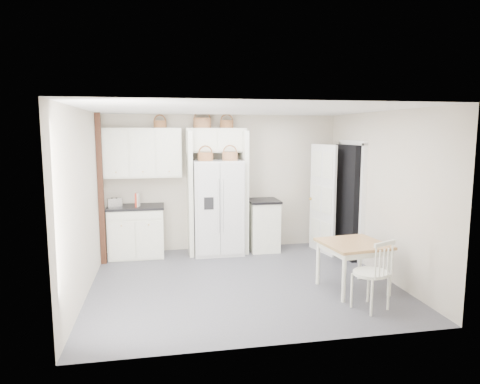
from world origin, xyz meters
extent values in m
plane|color=#47474E|center=(0.00, 0.00, 0.00)|extent=(4.50, 4.50, 0.00)
plane|color=white|center=(0.00, 0.00, 2.60)|extent=(4.50, 4.50, 0.00)
plane|color=beige|center=(0.00, 2.00, 1.30)|extent=(4.50, 0.00, 4.50)
plane|color=beige|center=(-2.25, 0.00, 1.30)|extent=(0.00, 4.00, 4.00)
plane|color=beige|center=(2.25, 0.00, 1.30)|extent=(0.00, 4.00, 4.00)
cube|color=silver|center=(-0.15, 1.65, 0.88)|extent=(0.91, 0.73, 1.76)
cube|color=white|center=(-1.65, 1.70, 0.45)|extent=(0.97, 0.62, 0.90)
cube|color=white|center=(0.74, 1.70, 0.47)|extent=(0.54, 0.65, 0.95)
cube|color=olive|center=(1.51, -0.62, 0.35)|extent=(0.95, 0.95, 0.71)
cube|color=white|center=(1.44, -1.29, 0.48)|extent=(0.60, 0.58, 0.96)
cube|color=black|center=(-1.65, 1.70, 0.92)|extent=(1.02, 0.66, 0.04)
cube|color=black|center=(0.74, 1.70, 0.97)|extent=(0.58, 0.69, 0.04)
cube|color=silver|center=(-2.01, 1.60, 1.03)|extent=(0.27, 0.20, 0.17)
cube|color=#AC2C19|center=(-1.63, 1.62, 1.07)|extent=(0.05, 0.17, 0.24)
cube|color=beige|center=(-1.60, 1.62, 1.07)|extent=(0.07, 0.17, 0.25)
cylinder|color=brown|center=(-1.18, 1.83, 2.42)|extent=(0.23, 0.23, 0.13)
cylinder|color=brown|center=(-0.41, 1.83, 2.44)|extent=(0.33, 0.33, 0.19)
cylinder|color=brown|center=(0.06, 1.83, 2.42)|extent=(0.25, 0.25, 0.15)
cylinder|color=brown|center=(-0.38, 1.55, 1.83)|extent=(0.28, 0.28, 0.15)
cylinder|color=brown|center=(0.07, 1.55, 1.84)|extent=(0.28, 0.28, 0.15)
cube|color=white|center=(-1.50, 1.83, 1.90)|extent=(1.40, 0.34, 0.90)
cube|color=white|center=(-0.15, 1.83, 2.12)|extent=(1.12, 0.34, 0.45)
cube|color=white|center=(-0.66, 1.70, 1.15)|extent=(0.08, 0.60, 2.30)
cube|color=white|center=(0.36, 1.70, 1.15)|extent=(0.08, 0.60, 2.30)
cube|color=black|center=(-2.20, 1.35, 1.30)|extent=(0.09, 0.09, 2.60)
cube|color=black|center=(2.16, 1.00, 1.02)|extent=(0.18, 0.85, 2.05)
cube|color=white|center=(1.80, 1.33, 1.02)|extent=(0.21, 0.79, 2.05)
camera|label=1|loc=(-1.19, -6.19, 2.29)|focal=32.00mm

